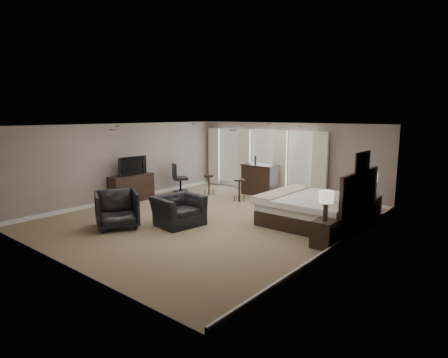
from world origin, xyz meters
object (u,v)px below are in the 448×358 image
Objects in this scene: lamp_near at (326,206)px; nightstand_near at (324,234)px; nightstand_far at (369,208)px; desk_chair at (180,178)px; bed at (317,196)px; bar_stool_left at (209,185)px; bar_stool_right at (239,190)px; dresser at (132,188)px; armchair_far at (117,208)px; lamp_far at (371,184)px; bar_counter at (260,180)px; tv at (131,173)px; armchair_near at (178,205)px.

nightstand_near is at bearing 0.00° from lamp_near.
desk_chair is at bearing -173.45° from nightstand_far.
bed is 5.91m from desk_chair.
desk_chair reaches higher than nightstand_far.
bar_stool_left is 0.66× the size of desk_chair.
bar_stool_right reaches higher than bar_stool_left.
dresser is 3.01m from armchair_far.
lamp_far is at bearing 90.00° from nightstand_near.
bed is 3.35m from bar_stool_right.
bar_counter is at bearing 39.03° from bar_stool_left.
armchair_far is 5.70m from bar_counter.
nightstand_far is (0.89, 1.45, -0.45)m from bed.
bar_counter is (-4.17, 0.70, -0.43)m from lamp_far.
lamp_far is (0.00, 0.00, 0.67)m from nightstand_far.
bar_stool_left is at bearing 61.39° from dresser.
armchair_far reaches higher than bar_stool_right.
armchair_near is at bearing -105.67° from tv.
bar_stool_left is (-1.88, 3.32, -0.17)m from armchair_near.
bar_counter is at bearing 52.46° from dresser.
armchair_near is (-3.71, -0.88, -0.41)m from lamp_near.
nightstand_near is at bearing -90.00° from lamp_far.
tv is at bearing 0.00° from dresser.
nightstand_near is 5.18m from armchair_far.
lamp_near is (0.00, 0.00, 0.63)m from nightstand_near.
armchair_far is at bearing -133.73° from lamp_far.
armchair_near is at bearing 165.30° from desk_chair.
armchair_near is at bearing -60.43° from bar_stool_left.
nightstand_near is at bearing -29.29° from bar_stool_right.
armchair_far reaches higher than bar_stool_left.
armchair_far is at bearing -95.89° from bar_counter.
nightstand_far is 0.50× the size of bar_counter.
lamp_near reaches higher than tv.
lamp_near is 5.52m from bar_counter.
tv is 3.04m from armchair_far.
tv is (-6.92, 0.02, 0.04)m from lamp_near.
lamp_near is at bearing -23.56° from bar_stool_left.
bar_counter reaches higher than dresser.
bar_stool_right is at bearing -171.76° from lamp_far.
lamp_far is 6.81m from desk_chair.
tv reaches higher than bar_stool_right.
dresser is 2.16× the size of bar_stool_left.
tv is at bearing -127.54° from bar_counter.
bed is at bearing -11.90° from bar_stool_left.
bar_stool_left is at bearing 174.76° from bar_stool_right.
dresser is at bearing 179.83° from nightstand_near.
tv is 3.36m from armchair_near.
tv is at bearing -166.66° from bed.
dresser is 0.52m from tv.
tv is at bearing 115.46° from desk_chair.
armchair_far is at bearing -133.87° from tv.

